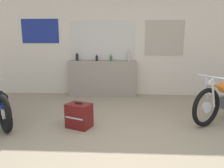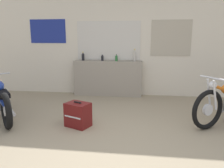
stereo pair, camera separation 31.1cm
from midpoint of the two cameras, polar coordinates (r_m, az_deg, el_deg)
ground_plane at (r=3.21m, az=0.44°, el=-16.65°), size 24.00×24.00×0.00m
wall_back at (r=5.96m, az=1.67°, el=10.57°), size 10.00×0.07×2.80m
sill_counter at (r=5.92m, az=-4.02°, el=1.46°), size 1.83×0.28×0.94m
bottle_leftmost at (r=6.00m, az=-10.60°, el=6.99°), size 0.07×0.07×0.24m
bottle_left_center at (r=5.88m, az=-5.52°, el=6.83°), size 0.06×0.06×0.19m
bottle_center at (r=5.84m, az=-1.80°, el=6.81°), size 0.07×0.07×0.18m
bottle_right_center at (r=5.83m, az=2.95°, el=7.40°), size 0.07×0.07×0.32m
hard_case_darkred at (r=3.91m, az=-10.88°, el=-8.12°), size 0.49×0.43×0.45m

